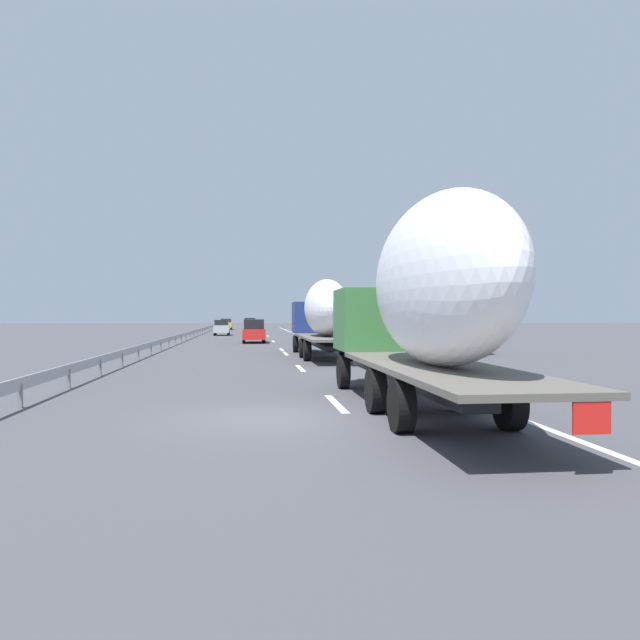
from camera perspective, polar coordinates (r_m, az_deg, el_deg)
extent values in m
plane|color=#424247|center=(53.68, -6.28, -2.01)|extent=(260.00, 260.00, 0.00)
cube|color=white|center=(15.96, 1.50, -7.76)|extent=(3.20, 0.20, 0.01)
cube|color=white|center=(26.46, -1.83, -4.50)|extent=(3.20, 0.20, 0.01)
cube|color=white|center=(36.51, -3.20, -3.14)|extent=(3.20, 0.20, 0.01)
cube|color=white|center=(40.64, -3.57, -2.78)|extent=(3.20, 0.20, 0.01)
cube|color=white|center=(53.83, -4.36, -1.99)|extent=(3.20, 0.20, 0.01)
cube|color=white|center=(68.20, -4.87, -1.48)|extent=(3.20, 0.20, 0.01)
cube|color=white|center=(80.56, -5.17, -1.19)|extent=(3.20, 0.20, 0.01)
cube|color=white|center=(83.41, -5.22, -1.13)|extent=(3.20, 0.20, 0.01)
cube|color=white|center=(91.78, -5.37, -0.99)|extent=(3.20, 0.20, 0.01)
cube|color=white|center=(113.50, -5.64, -0.72)|extent=(3.20, 0.20, 0.01)
cube|color=white|center=(58.98, -0.97, -1.78)|extent=(110.00, 0.20, 0.01)
cube|color=navy|center=(37.96, -0.62, 0.24)|extent=(2.40, 2.50, 1.90)
cube|color=black|center=(39.06, -0.80, 0.98)|extent=(0.08, 2.12, 0.80)
cube|color=#262628|center=(34.96, -0.08, -2.21)|extent=(11.26, 0.70, 0.24)
cube|color=#59544C|center=(31.90, 0.56, -1.61)|extent=(9.84, 2.50, 0.12)
ellipsoid|color=white|center=(31.81, 0.58, 1.14)|extent=(6.34, 2.20, 2.94)
cube|color=red|center=(27.19, 3.32, -2.48)|extent=(0.04, 0.56, 0.56)
cylinder|color=black|center=(37.90, -2.28, -2.23)|extent=(1.04, 0.30, 1.04)
cylinder|color=black|center=(38.14, 1.02, -2.21)|extent=(1.04, 0.30, 1.04)
cylinder|color=black|center=(33.00, -1.60, -2.62)|extent=(1.04, 0.35, 1.04)
cylinder|color=black|center=(33.27, 2.17, -2.60)|extent=(1.04, 0.35, 1.04)
cylinder|color=black|center=(30.62, -1.20, -2.86)|extent=(1.04, 0.35, 1.04)
cylinder|color=black|center=(30.91, 2.87, -2.83)|extent=(1.04, 0.35, 1.04)
cube|color=#387038|center=(19.30, 5.41, 0.05)|extent=(2.40, 2.50, 1.90)
cube|color=black|center=(20.38, 4.76, 1.48)|extent=(0.08, 2.12, 0.80)
cube|color=#262628|center=(16.44, 7.64, -5.19)|extent=(11.11, 0.70, 0.24)
cube|color=#59544C|center=(13.50, 10.84, -4.41)|extent=(9.68, 2.50, 0.12)
ellipsoid|color=white|center=(13.38, 10.98, 3.63)|extent=(7.69, 2.20, 3.65)
cube|color=red|center=(9.42, 23.93, -8.01)|extent=(0.04, 0.56, 0.56)
cylinder|color=black|center=(19.18, 2.18, -4.83)|extent=(1.04, 0.30, 1.04)
cylinder|color=black|center=(19.64, 8.55, -4.71)|extent=(1.04, 0.30, 1.04)
cylinder|color=black|center=(14.44, 5.19, -6.56)|extent=(1.04, 0.35, 1.04)
cylinder|color=black|center=(15.05, 13.46, -6.29)|extent=(1.04, 0.35, 1.04)
cylinder|color=black|center=(12.13, 7.57, -7.91)|extent=(1.04, 0.35, 1.04)
cylinder|color=black|center=(12.84, 17.20, -7.45)|extent=(1.04, 0.35, 1.04)
cube|color=gold|center=(100.07, -8.71, -0.46)|extent=(4.79, 1.82, 0.84)
cube|color=black|center=(99.71, -8.72, -0.05)|extent=(2.64, 1.60, 0.60)
cylinder|color=black|center=(101.59, -9.14, -0.68)|extent=(0.64, 0.22, 0.64)
cylinder|color=black|center=(101.54, -8.23, -0.68)|extent=(0.64, 0.22, 0.64)
cylinder|color=black|center=(98.63, -9.21, -0.71)|extent=(0.64, 0.22, 0.64)
cylinder|color=black|center=(98.57, -8.27, -0.71)|extent=(0.64, 0.22, 0.64)
cube|color=#ADB2B7|center=(71.07, -9.11, -0.82)|extent=(4.23, 1.72, 0.84)
cube|color=black|center=(70.74, -9.12, -0.23)|extent=(2.32, 1.51, 0.61)
cylinder|color=black|center=(72.42, -9.67, -1.13)|extent=(0.64, 0.22, 0.64)
cylinder|color=black|center=(72.36, -8.47, -1.13)|extent=(0.64, 0.22, 0.64)
cylinder|color=black|center=(69.81, -9.77, -1.18)|extent=(0.64, 0.22, 0.64)
cylinder|color=black|center=(69.74, -8.53, -1.18)|extent=(0.64, 0.22, 0.64)
cube|color=white|center=(88.08, -6.54, -0.57)|extent=(4.79, 1.71, 0.84)
cube|color=black|center=(87.71, -6.54, -0.05)|extent=(2.64, 1.50, 0.76)
cylinder|color=black|center=(89.57, -7.02, -0.83)|extent=(0.64, 0.22, 0.64)
cylinder|color=black|center=(89.58, -6.06, -0.83)|extent=(0.64, 0.22, 0.64)
cylinder|color=black|center=(86.60, -7.03, -0.87)|extent=(0.64, 0.22, 0.64)
cylinder|color=black|center=(86.61, -6.04, -0.87)|extent=(0.64, 0.22, 0.64)
cube|color=red|center=(51.40, -6.18, -1.29)|extent=(4.79, 1.84, 0.84)
cube|color=black|center=(51.02, -6.17, -0.38)|extent=(2.64, 1.62, 0.79)
cylinder|color=black|center=(52.90, -7.08, -1.70)|extent=(0.64, 0.22, 0.64)
cylinder|color=black|center=(52.91, -5.31, -1.69)|extent=(0.64, 0.22, 0.64)
cylinder|color=black|center=(49.93, -7.10, -1.82)|extent=(0.64, 0.22, 0.64)
cylinder|color=black|center=(49.94, -5.22, -1.82)|extent=(0.64, 0.22, 0.64)
cylinder|color=gray|center=(51.33, 1.25, -0.70)|extent=(0.10, 0.10, 2.52)
cube|color=#2D569E|center=(51.32, 1.25, 1.10)|extent=(0.06, 0.90, 0.70)
cylinder|color=#472D19|center=(40.65, 7.52, -1.65)|extent=(0.36, 0.36, 1.62)
cone|color=#286B2D|center=(40.66, 7.52, 2.59)|extent=(3.68, 3.68, 4.40)
cylinder|color=#472D19|center=(87.60, -0.01, -0.58)|extent=(0.31, 0.31, 1.48)
cone|color=#1E5B23|center=(87.60, -0.01, 1.38)|extent=(3.13, 3.13, 4.49)
cylinder|color=#472D19|center=(36.64, 12.98, -1.93)|extent=(0.27, 0.27, 1.56)
cone|color=#286B2D|center=(36.65, 12.98, 3.17)|extent=(3.51, 3.51, 4.96)
cylinder|color=#472D19|center=(78.22, 1.93, -0.59)|extent=(0.34, 0.34, 1.77)
cone|color=#286B2D|center=(78.23, 1.93, 1.75)|extent=(3.68, 3.68, 4.62)
cube|color=#9EA0A5|center=(56.92, -12.36, -1.27)|extent=(94.00, 0.06, 0.32)
cube|color=slate|center=(16.82, -26.08, -6.37)|extent=(0.10, 0.10, 0.60)
cube|color=slate|center=(20.70, -22.32, -5.08)|extent=(0.10, 0.10, 0.60)
cube|color=slate|center=(24.64, -19.77, -4.20)|extent=(0.10, 0.10, 0.60)
cube|color=slate|center=(28.63, -17.93, -3.55)|extent=(0.10, 0.10, 0.60)
cube|color=slate|center=(32.64, -16.54, -3.06)|extent=(0.10, 0.10, 0.60)
cube|color=slate|center=(36.67, -15.46, -2.68)|extent=(0.10, 0.10, 0.60)
cube|color=slate|center=(40.71, -14.59, -2.37)|extent=(0.10, 0.10, 0.60)
cube|color=slate|center=(44.76, -13.88, -2.12)|extent=(0.10, 0.10, 0.60)
cube|color=slate|center=(48.81, -13.29, -1.90)|extent=(0.10, 0.10, 0.60)
cube|color=slate|center=(52.87, -12.79, -1.73)|extent=(0.10, 0.10, 0.60)
cube|color=slate|center=(56.93, -12.36, -1.57)|extent=(0.10, 0.10, 0.60)
cube|color=slate|center=(61.00, -11.98, -1.44)|extent=(0.10, 0.10, 0.60)
cube|color=slate|center=(65.07, -11.66, -1.32)|extent=(0.10, 0.10, 0.60)
cube|color=slate|center=(69.14, -11.37, -1.22)|extent=(0.10, 0.10, 0.60)
cube|color=slate|center=(73.21, -11.11, -1.13)|extent=(0.10, 0.10, 0.60)
cube|color=slate|center=(77.29, -10.89, -1.05)|extent=(0.10, 0.10, 0.60)
cube|color=slate|center=(81.36, -10.68, -0.97)|extent=(0.10, 0.10, 0.60)
cube|color=slate|center=(85.44, -10.49, -0.90)|extent=(0.10, 0.10, 0.60)
cube|color=slate|center=(89.52, -10.32, -0.84)|extent=(0.10, 0.10, 0.60)
cube|color=slate|center=(93.60, -10.17, -0.79)|extent=(0.10, 0.10, 0.60)
cube|color=slate|center=(97.68, -10.03, -0.74)|extent=(0.10, 0.10, 0.60)
cube|color=slate|center=(101.76, -9.90, -0.69)|extent=(0.10, 0.10, 0.60)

